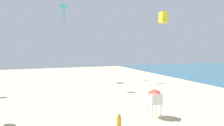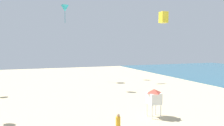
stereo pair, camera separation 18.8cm
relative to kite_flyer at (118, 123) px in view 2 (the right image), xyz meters
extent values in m
cylinder|color=gold|center=(0.00, 0.00, 0.18)|extent=(0.34, 0.34, 0.60)
sphere|color=tan|center=(0.00, 0.00, 0.60)|extent=(0.24, 0.24, 0.24)
cylinder|color=white|center=(4.19, 2.37, -0.32)|extent=(0.10, 0.10, 1.20)
cylinder|color=white|center=(5.09, 2.37, -0.32)|extent=(0.10, 0.10, 1.20)
cylinder|color=white|center=(4.19, 3.27, -0.32)|extent=(0.10, 0.10, 1.20)
cylinder|color=white|center=(5.09, 3.27, -0.32)|extent=(0.10, 0.10, 1.20)
cube|color=white|center=(4.64, 2.82, 0.78)|extent=(1.10, 1.10, 1.00)
pyramid|color=#D14C3D|center=(4.64, 2.82, 1.46)|extent=(1.10, 1.10, 0.35)
cube|color=yellow|center=(6.56, 4.39, 8.30)|extent=(0.69, 0.69, 1.08)
cone|color=#2DB7CC|center=(0.63, 28.75, 12.83)|extent=(1.49, 1.49, 1.22)
cylinder|color=teal|center=(0.63, 28.75, 11.14)|extent=(0.08, 0.08, 2.17)
camera|label=1|loc=(-5.80, -13.73, 5.39)|focal=34.60mm
camera|label=2|loc=(-5.63, -13.80, 5.39)|focal=34.60mm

